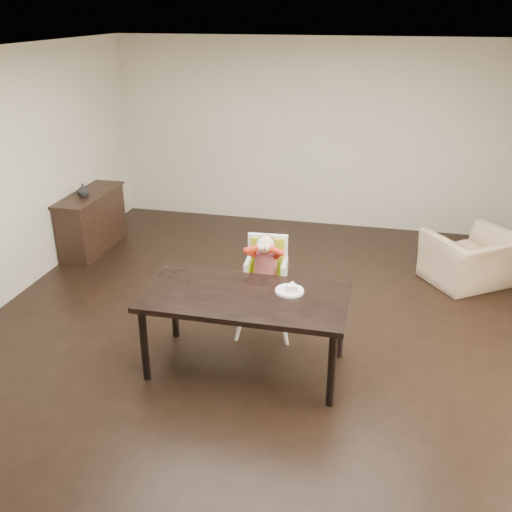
{
  "coord_description": "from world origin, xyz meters",
  "views": [
    {
      "loc": [
        1.02,
        -4.75,
        3.07
      ],
      "look_at": [
        -0.12,
        0.13,
        0.87
      ],
      "focal_mm": 40.0,
      "sensor_mm": 36.0,
      "label": 1
    }
  ],
  "objects_px": {
    "armchair": "(473,250)",
    "sideboard": "(92,221)",
    "high_chair": "(266,263)",
    "dining_table": "(245,303)"
  },
  "relations": [
    {
      "from": "dining_table",
      "to": "armchair",
      "type": "height_order",
      "value": "armchair"
    },
    {
      "from": "armchair",
      "to": "high_chair",
      "type": "bearing_deg",
      "value": 1.27
    },
    {
      "from": "armchair",
      "to": "sideboard",
      "type": "bearing_deg",
      "value": -34.46
    },
    {
      "from": "sideboard",
      "to": "dining_table",
      "type": "bearing_deg",
      "value": -39.87
    },
    {
      "from": "armchair",
      "to": "sideboard",
      "type": "height_order",
      "value": "armchair"
    },
    {
      "from": "high_chair",
      "to": "sideboard",
      "type": "xyz_separation_m",
      "value": [
        -2.74,
        1.54,
        -0.34
      ]
    },
    {
      "from": "dining_table",
      "to": "high_chair",
      "type": "relative_size",
      "value": 1.72
    },
    {
      "from": "dining_table",
      "to": "armchair",
      "type": "bearing_deg",
      "value": 46.53
    },
    {
      "from": "dining_table",
      "to": "high_chair",
      "type": "xyz_separation_m",
      "value": [
        0.03,
        0.72,
        0.07
      ]
    },
    {
      "from": "high_chair",
      "to": "sideboard",
      "type": "distance_m",
      "value": 3.16
    }
  ]
}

